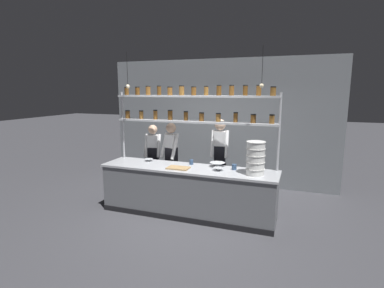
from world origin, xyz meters
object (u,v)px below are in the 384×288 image
object	(u,v)px
chef_center	(171,156)
serving_cup_front	(191,162)
chef_right	(220,155)
prep_bowl_center_front	(217,165)
serving_cup_by_board	(234,167)
spice_shelf_unit	(194,110)
cutting_board	(178,168)
chef_left	(153,156)
prep_bowl_center_back	(218,169)
prep_bowl_near_left	(149,160)
container_stack	(256,158)

from	to	relation	value
chef_center	serving_cup_front	size ratio (longest dim) A/B	17.98
chef_right	serving_cup_front	size ratio (longest dim) A/B	18.94
prep_bowl_center_front	serving_cup_by_board	bearing A→B (deg)	-17.59
spice_shelf_unit	serving_cup_by_board	xyz separation A→B (m)	(0.85, -0.19, -0.99)
prep_bowl_center_front	serving_cup_by_board	xyz separation A→B (m)	(0.34, -0.11, 0.01)
cutting_board	serving_cup_by_board	world-z (taller)	serving_cup_by_board
chef_left	prep_bowl_center_front	distance (m)	1.68
prep_bowl_center_back	serving_cup_front	distance (m)	0.66
prep_bowl_near_left	chef_left	bearing A→B (deg)	108.67
prep_bowl_center_back	prep_bowl_center_front	bearing A→B (deg)	109.07
chef_center	prep_bowl_center_front	size ratio (longest dim) A/B	5.81
container_stack	serving_cup_front	size ratio (longest dim) A/B	6.17
container_stack	serving_cup_front	xyz separation A→B (m)	(-1.27, 0.30, -0.24)
spice_shelf_unit	serving_cup_front	distance (m)	1.00
prep_bowl_center_back	chef_center	bearing A→B (deg)	153.27
chef_right	prep_bowl_near_left	xyz separation A→B (m)	(-1.32, -0.60, -0.08)
prep_bowl_center_back	serving_cup_by_board	distance (m)	0.30
spice_shelf_unit	serving_cup_front	world-z (taller)	spice_shelf_unit
spice_shelf_unit	chef_center	bearing A→B (deg)	156.49
spice_shelf_unit	prep_bowl_center_back	world-z (taller)	spice_shelf_unit
chef_right	prep_bowl_center_front	bearing A→B (deg)	-87.47
cutting_board	spice_shelf_unit	bearing A→B (deg)	73.85
cutting_board	serving_cup_by_board	distance (m)	1.02
chef_center	prep_bowl_center_front	distance (m)	1.15
serving_cup_front	prep_bowl_center_front	bearing A→B (deg)	1.28
spice_shelf_unit	cutting_board	size ratio (longest dim) A/B	8.03
chef_right	container_stack	xyz separation A→B (m)	(0.85, -0.87, 0.18)
prep_bowl_center_front	serving_cup_by_board	distance (m)	0.36
prep_bowl_center_back	prep_bowl_near_left	bearing A→B (deg)	171.86
prep_bowl_center_front	prep_bowl_center_back	xyz separation A→B (m)	(0.09, -0.26, -0.01)
chef_left	cutting_board	size ratio (longest dim) A/B	3.98
chef_right	prep_bowl_center_back	distance (m)	0.85
cutting_board	prep_bowl_near_left	bearing A→B (deg)	156.81
chef_right	prep_bowl_near_left	world-z (taller)	chef_right
serving_cup_front	prep_bowl_near_left	bearing A→B (deg)	-177.78
chef_left	prep_bowl_center_back	distance (m)	1.86
chef_center	serving_cup_by_board	size ratio (longest dim) A/B	16.76
chef_left	spice_shelf_unit	bearing A→B (deg)	-33.83
prep_bowl_near_left	prep_bowl_center_front	world-z (taller)	prep_bowl_center_front
chef_left	serving_cup_by_board	xyz separation A→B (m)	(1.95, -0.61, 0.06)
chef_center	cutting_board	distance (m)	0.86
prep_bowl_center_front	serving_cup_by_board	world-z (taller)	serving_cup_by_board
container_stack	chef_left	bearing A→B (deg)	160.99
chef_center	cutting_board	size ratio (longest dim) A/B	4.18
prep_bowl_near_left	prep_bowl_center_front	size ratio (longest dim) A/B	0.58
chef_center	cutting_board	bearing A→B (deg)	-41.54
prep_bowl_center_front	serving_cup_front	size ratio (longest dim) A/B	3.09
container_stack	cutting_board	world-z (taller)	container_stack
prep_bowl_center_back	serving_cup_by_board	world-z (taller)	serving_cup_by_board
chef_left	chef_center	size ratio (longest dim) A/B	0.95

